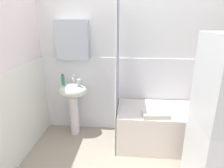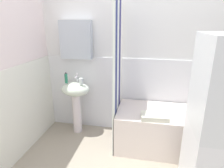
{
  "view_description": "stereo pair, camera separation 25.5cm",
  "coord_description": "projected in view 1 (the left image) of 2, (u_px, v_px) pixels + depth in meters",
  "views": [
    {
      "loc": [
        -0.2,
        -1.59,
        1.72
      ],
      "look_at": [
        -0.41,
        0.83,
        0.92
      ],
      "focal_mm": 30.46,
      "sensor_mm": 36.0,
      "label": 1
    },
    {
      "loc": [
        0.06,
        -1.55,
        1.72
      ],
      "look_at": [
        -0.41,
        0.83,
        0.92
      ],
      "focal_mm": 30.46,
      "sensor_mm": 36.0,
      "label": 2
    }
  ],
  "objects": [
    {
      "name": "wall_back_tiled",
      "position": [
        137.0,
        62.0,
        2.87
      ],
      "size": [
        3.6,
        0.18,
        2.4
      ],
      "color": "white",
      "rests_on": "ground_plane"
    },
    {
      "name": "wall_left_tiled",
      "position": [
        5.0,
        78.0,
        2.13
      ],
      "size": [
        0.07,
        1.81,
        2.4
      ],
      "color": "white",
      "rests_on": "ground_plane"
    },
    {
      "name": "sink",
      "position": [
        73.0,
        98.0,
        2.89
      ],
      "size": [
        0.44,
        0.34,
        0.83
      ],
      "color": "silver",
      "rests_on": "ground_plane"
    },
    {
      "name": "faucet",
      "position": [
        73.0,
        79.0,
        2.88
      ],
      "size": [
        0.03,
        0.12,
        0.12
      ],
      "color": "silver",
      "rests_on": "sink"
    },
    {
      "name": "soap_dispenser",
      "position": [
        63.0,
        80.0,
        2.79
      ],
      "size": [
        0.05,
        0.05,
        0.17
      ],
      "color": "#247356",
      "rests_on": "sink"
    },
    {
      "name": "toothbrush_cup",
      "position": [
        79.0,
        82.0,
        2.77
      ],
      "size": [
        0.06,
        0.06,
        0.09
      ],
      "primitive_type": "cylinder",
      "color": "silver",
      "rests_on": "sink"
    },
    {
      "name": "bathtub",
      "position": [
        167.0,
        127.0,
        2.73
      ],
      "size": [
        1.43,
        0.69,
        0.55
      ],
      "primitive_type": "cube",
      "color": "silver",
      "rests_on": "ground_plane"
    },
    {
      "name": "shower_curtain",
      "position": [
        117.0,
        78.0,
        2.57
      ],
      "size": [
        0.01,
        0.69,
        2.0
      ],
      "color": "white",
      "rests_on": "ground_plane"
    },
    {
      "name": "lotion_bottle",
      "position": [
        208.0,
        99.0,
        2.84
      ],
      "size": [
        0.06,
        0.06,
        0.15
      ],
      "color": "#237454",
      "rests_on": "bathtub"
    },
    {
      "name": "shampoo_bottle",
      "position": [
        202.0,
        98.0,
        2.82
      ],
      "size": [
        0.05,
        0.05,
        0.17
      ],
      "color": "white",
      "rests_on": "bathtub"
    },
    {
      "name": "body_wash_bottle",
      "position": [
        194.0,
        98.0,
        2.86
      ],
      "size": [
        0.05,
        0.05,
        0.16
      ],
      "color": "#C34667",
      "rests_on": "bathtub"
    },
    {
      "name": "towel_folded",
      "position": [
        156.0,
        115.0,
        2.44
      ],
      "size": [
        0.35,
        0.23,
        0.06
      ],
      "primitive_type": "cube",
      "rotation": [
        0.0,
        0.0,
        0.09
      ],
      "color": "silver",
      "rests_on": "bathtub"
    }
  ]
}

